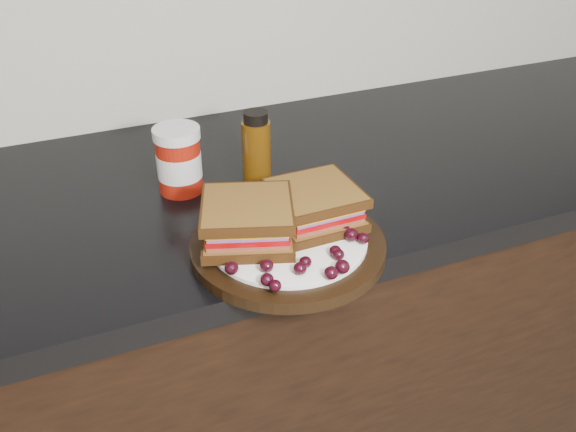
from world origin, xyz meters
The scene contains 32 objects.
base_cabinets centered at (0.00, 1.70, 0.43)m, with size 3.96×0.58×0.86m, color black.
countertop centered at (0.00, 1.70, 0.88)m, with size 3.98×0.60×0.04m, color black.
plate centered at (0.16, 1.47, 0.91)m, with size 0.28×0.28×0.02m, color black.
sandwich_left centered at (0.11, 1.49, 0.95)m, with size 0.13×0.13×0.06m, color brown, non-canonical shape.
sandwich_right centered at (0.22, 1.50, 0.95)m, with size 0.12×0.12×0.06m, color brown, non-canonical shape.
grape_0 centered at (0.06, 1.42, 0.93)m, with size 0.02×0.02×0.02m, color black.
grape_1 centered at (0.11, 1.41, 0.93)m, with size 0.02×0.02×0.02m, color black.
grape_2 centered at (0.10, 1.38, 0.93)m, with size 0.02×0.02×0.02m, color black.
grape_3 centered at (0.10, 1.37, 0.93)m, with size 0.02×0.02×0.02m, color black.
grape_4 centered at (0.14, 1.39, 0.93)m, with size 0.02×0.02×0.02m, color black.
grape_5 centered at (0.16, 1.40, 0.93)m, with size 0.02×0.02×0.02m, color black.
grape_6 centered at (0.18, 1.36, 0.93)m, with size 0.02×0.02×0.02m, color black.
grape_7 centered at (0.20, 1.37, 0.93)m, with size 0.02×0.02×0.02m, color black.
grape_8 centered at (0.20, 1.40, 0.93)m, with size 0.02×0.02×0.02m, color black.
grape_9 centered at (0.20, 1.41, 0.93)m, with size 0.02×0.02×0.02m, color black.
grape_10 centered at (0.25, 1.42, 0.93)m, with size 0.02×0.02×0.02m, color black.
grape_11 centered at (0.24, 1.43, 0.93)m, with size 0.02×0.02×0.02m, color black.
grape_12 centered at (0.24, 1.44, 0.93)m, with size 0.02×0.02×0.02m, color black.
grape_13 centered at (0.26, 1.49, 0.93)m, with size 0.02×0.02×0.01m, color black.
grape_14 centered at (0.24, 1.50, 0.93)m, with size 0.02×0.02×0.02m, color black.
grape_15 centered at (0.21, 1.50, 0.93)m, with size 0.02×0.02×0.02m, color black.
grape_16 centered at (0.12, 1.54, 0.93)m, with size 0.02×0.02×0.02m, color black.
grape_17 centered at (0.11, 1.51, 0.93)m, with size 0.02×0.02×0.02m, color black.
grape_18 centered at (0.08, 1.51, 0.93)m, with size 0.02×0.02×0.02m, color black.
grape_19 centered at (0.08, 1.49, 0.93)m, with size 0.02×0.02×0.02m, color black.
grape_20 centered at (0.10, 1.46, 0.93)m, with size 0.02×0.02×0.01m, color black.
grape_21 centered at (0.09, 1.46, 0.93)m, with size 0.01×0.01×0.01m, color black.
grape_22 centered at (0.12, 1.49, 0.93)m, with size 0.01×0.01×0.01m, color black.
grape_23 centered at (0.09, 1.51, 0.93)m, with size 0.02×0.02×0.02m, color black.
grape_24 centered at (0.09, 1.48, 0.93)m, with size 0.02×0.02×0.01m, color black.
condiment_jar centered at (0.07, 1.71, 0.96)m, with size 0.08×0.08×0.11m, color #9B170B.
oil_bottle centered at (0.19, 1.68, 0.97)m, with size 0.05×0.05×0.13m, color #492A07.
Camera 1 is at (-0.13, 0.77, 1.43)m, focal length 40.00 mm.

